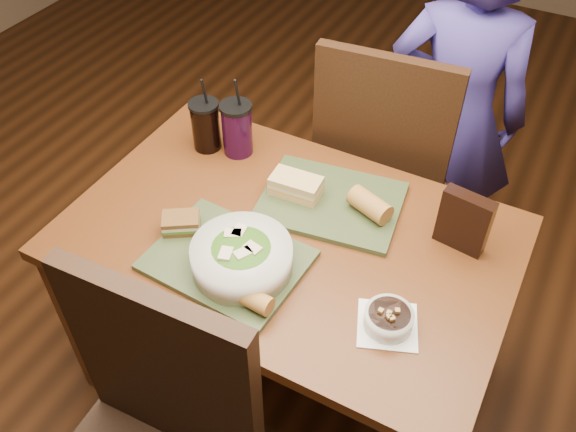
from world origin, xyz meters
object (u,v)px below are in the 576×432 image
object	(u,v)px
tray_far	(331,202)
cup_berry	(237,128)
diner	(454,117)
tray_near	(227,260)
sandwich_near	(181,223)
dining_table	(288,254)
cup_cola	(206,125)
soup_bowl	(389,319)
baguette_far	(370,205)
sandwich_far	(296,186)
baguette_near	(253,299)
chip_bag	(464,222)
salad_bowl	(242,256)
chair_far	(387,160)

from	to	relation	value
tray_far	cup_berry	world-z (taller)	cup_berry
diner	tray_near	size ratio (longest dim) A/B	3.43
tray_near	sandwich_near	bearing A→B (deg)	168.86
dining_table	cup_cola	xyz separation A→B (m)	(-0.44, 0.23, 0.18)
soup_bowl	sandwich_near	xyz separation A→B (m)	(-0.65, 0.02, 0.01)
baguette_far	cup_cola	xyz separation A→B (m)	(-0.62, 0.06, 0.04)
sandwich_far	dining_table	bearing A→B (deg)	-70.83
sandwich_far	cup_berry	bearing A→B (deg)	157.64
diner	baguette_far	distance (m)	0.68
baguette_near	chip_bag	size ratio (longest dim) A/B	0.56
tray_near	baguette_far	size ratio (longest dim) A/B	3.18
diner	salad_bowl	bearing A→B (deg)	66.80
soup_bowl	sandwich_near	world-z (taller)	sandwich_near
chair_far	tray_near	distance (m)	0.84
dining_table	tray_far	world-z (taller)	tray_far
diner	sandwich_near	bearing A→B (deg)	54.68
chair_far	chip_bag	size ratio (longest dim) A/B	5.87
chair_far	tray_far	size ratio (longest dim) A/B	2.61
sandwich_far	tray_near	bearing A→B (deg)	-97.79
tray_near	sandwich_near	xyz separation A→B (m)	(-0.18, 0.03, 0.03)
sandwich_far	cup_cola	distance (m)	0.40
salad_bowl	sandwich_far	distance (m)	0.34
dining_table	cup_cola	distance (m)	0.53
chair_far	tray_far	distance (m)	0.48
tray_far	baguette_far	xyz separation A→B (m)	(0.12, 0.00, 0.04)
baguette_near	diner	bearing A→B (deg)	80.22
chip_bag	diner	bearing A→B (deg)	115.40
chair_far	baguette_far	distance (m)	0.50
cup_berry	tray_far	bearing A→B (deg)	-13.16
diner	tray_near	bearing A→B (deg)	63.83
diner	tray_near	world-z (taller)	diner
soup_bowl	dining_table	bearing A→B (deg)	155.77
sandwich_near	soup_bowl	bearing A→B (deg)	-2.11
tray_far	sandwich_far	size ratio (longest dim) A/B	2.63
baguette_near	sandwich_near	bearing A→B (deg)	156.43
tray_near	baguette_near	distance (m)	0.19
diner	tray_far	distance (m)	0.70
tray_far	baguette_far	bearing A→B (deg)	0.77
tray_near	soup_bowl	xyz separation A→B (m)	(0.48, 0.01, 0.02)
tray_far	sandwich_near	size ratio (longest dim) A/B	3.29
baguette_far	sandwich_near	bearing A→B (deg)	-144.94
baguette_near	baguette_far	size ratio (longest dim) A/B	0.80
diner	sandwich_far	world-z (taller)	diner
tray_near	soup_bowl	distance (m)	0.48
dining_table	tray_near	bearing A→B (deg)	-117.94
chair_far	sandwich_far	world-z (taller)	chair_far
cup_berry	chair_far	bearing A→B (deg)	41.03
tray_far	dining_table	bearing A→B (deg)	-108.89
sandwich_far	cup_cola	size ratio (longest dim) A/B	0.59
diner	cup_berry	world-z (taller)	diner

